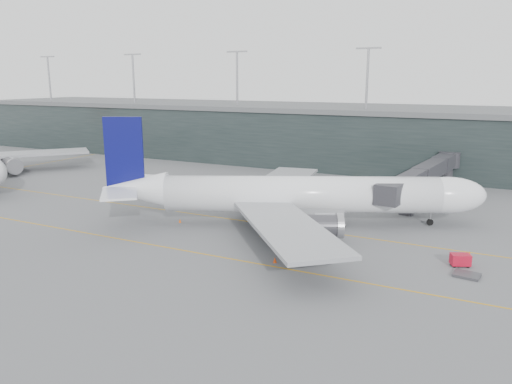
% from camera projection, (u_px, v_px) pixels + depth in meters
% --- Properties ---
extents(ground, '(320.00, 320.00, 0.00)m').
position_uv_depth(ground, '(259.00, 216.00, 82.97)').
color(ground, slate).
rests_on(ground, ground).
extents(taxiline_a, '(160.00, 0.25, 0.02)m').
position_uv_depth(taxiline_a, '(248.00, 221.00, 79.47)').
color(taxiline_a, '#C38A12').
rests_on(taxiline_a, ground).
extents(taxiline_b, '(160.00, 0.25, 0.02)m').
position_uv_depth(taxiline_b, '(193.00, 252.00, 65.49)').
color(taxiline_b, '#C38A12').
rests_on(taxiline_b, ground).
extents(taxiline_lead_main, '(0.25, 60.00, 0.02)m').
position_uv_depth(taxiline_lead_main, '(326.00, 194.00, 98.28)').
color(taxiline_lead_main, '#C38A12').
rests_on(taxiline_lead_main, ground).
extents(taxiline_lead_adj, '(0.25, 60.00, 0.02)m').
position_uv_depth(taxiline_lead_adj, '(39.00, 164.00, 132.87)').
color(taxiline_lead_adj, '#C38A12').
rests_on(taxiline_lead_adj, ground).
extents(terminal, '(240.00, 36.00, 29.00)m').
position_uv_depth(terminal, '(355.00, 135.00, 131.96)').
color(terminal, black).
rests_on(terminal, ground).
extents(main_aircraft, '(56.46, 51.98, 16.65)m').
position_uv_depth(main_aircraft, '(299.00, 195.00, 77.04)').
color(main_aircraft, white).
rests_on(main_aircraft, ground).
extents(jet_bridge, '(9.21, 46.58, 7.10)m').
position_uv_depth(jet_bridge, '(428.00, 170.00, 94.77)').
color(jet_bridge, '#2D2D32').
rests_on(jet_bridge, ground).
extents(gse_cart, '(2.63, 2.20, 1.53)m').
position_uv_depth(gse_cart, '(460.00, 260.00, 60.39)').
color(gse_cart, '#AE0C23').
rests_on(gse_cart, ground).
extents(baggage_dolly, '(3.14, 2.64, 0.29)m').
position_uv_depth(baggage_dolly, '(467.00, 275.00, 57.43)').
color(baggage_dolly, '#343439').
rests_on(baggage_dolly, ground).
extents(uld_a, '(2.17, 1.97, 1.62)m').
position_uv_depth(uld_a, '(267.00, 195.00, 94.16)').
color(uld_a, '#3D3D42').
rests_on(uld_a, ground).
extents(uld_b, '(2.23, 1.90, 1.83)m').
position_uv_depth(uld_b, '(277.00, 195.00, 93.11)').
color(uld_b, '#3D3D42').
rests_on(uld_b, ground).
extents(uld_c, '(2.32, 2.05, 1.78)m').
position_uv_depth(uld_c, '(282.00, 196.00, 92.51)').
color(uld_c, '#3D3D42').
rests_on(uld_c, ground).
extents(cone_nose, '(0.47, 0.47, 0.75)m').
position_uv_depth(cone_nose, '(469.00, 254.00, 63.64)').
color(cone_nose, orange).
rests_on(cone_nose, ground).
extents(cone_wing_stbd, '(0.47, 0.47, 0.75)m').
position_uv_depth(cone_wing_stbd, '(275.00, 260.00, 61.63)').
color(cone_wing_stbd, '#EE440D').
rests_on(cone_wing_stbd, ground).
extents(cone_wing_port, '(0.49, 0.49, 0.79)m').
position_uv_depth(cone_wing_port, '(344.00, 204.00, 88.73)').
color(cone_wing_port, '#F6540D').
rests_on(cone_wing_port, ground).
extents(cone_tail, '(0.39, 0.39, 0.63)m').
position_uv_depth(cone_tail, '(180.00, 221.00, 78.85)').
color(cone_tail, '#F9590D').
rests_on(cone_tail, ground).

